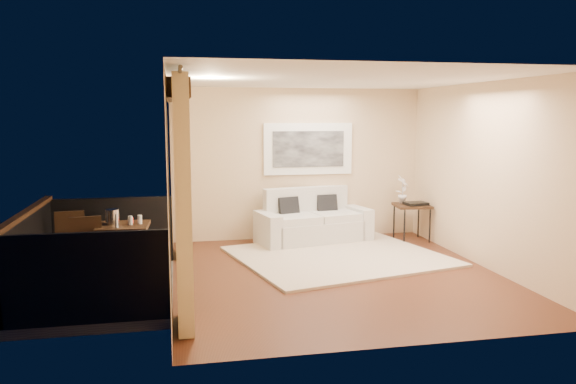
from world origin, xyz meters
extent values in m
plane|color=#552A19|center=(0.00, 0.00, 0.00)|extent=(5.00, 5.00, 0.00)
plane|color=white|center=(0.00, 0.00, 2.70)|extent=(5.00, 5.00, 0.00)
plane|color=#D0B28B|center=(0.00, 2.50, 1.35)|extent=(4.50, 0.00, 4.50)
plane|color=#D0B28B|center=(0.00, -2.50, 1.35)|extent=(4.50, 0.00, 4.50)
plane|color=#D0B28B|center=(2.25, 0.00, 1.35)|extent=(0.00, 5.00, 5.00)
plane|color=#D0B28B|center=(-2.25, 1.85, 1.35)|extent=(0.00, 2.70, 2.70)
plane|color=#D0B28B|center=(-2.25, -1.85, 1.35)|extent=(0.00, 2.70, 2.70)
plane|color=#D0B28B|center=(-2.25, 0.00, 2.55)|extent=(0.00, 2.40, 2.40)
cube|color=#321D10|center=(-2.13, 0.00, 2.52)|extent=(0.28, 2.40, 0.22)
cube|color=#605B56|center=(-3.15, 0.00, -0.06)|extent=(1.80, 2.60, 0.12)
cube|color=black|center=(-4.01, 0.00, 0.50)|extent=(0.06, 2.60, 1.00)
cube|color=black|center=(-3.15, 1.27, 0.50)|extent=(1.80, 0.06, 1.00)
cube|color=black|center=(-3.15, -1.27, 0.50)|extent=(1.80, 0.06, 1.00)
cube|color=#321D10|center=(-4.01, 0.00, 1.02)|extent=(0.10, 2.60, 0.06)
cube|color=#D4BB82|center=(-2.11, 1.55, 1.32)|extent=(0.16, 0.75, 2.62)
cube|color=#D4BB82|center=(-2.11, -1.55, 1.32)|extent=(0.16, 0.75, 2.62)
cylinder|color=#4C473F|center=(-2.11, 0.00, 2.63)|extent=(0.04, 4.80, 0.04)
cube|color=white|center=(0.17, 2.47, 1.62)|extent=(1.62, 0.05, 0.92)
cube|color=black|center=(0.17, 2.44, 1.62)|extent=(1.30, 0.02, 0.64)
cube|color=beige|center=(0.30, 0.93, 0.02)|extent=(3.57, 3.28, 0.04)
cube|color=silver|center=(0.17, 2.02, 0.20)|extent=(1.73, 1.15, 0.39)
cube|color=silver|center=(0.10, 2.34, 0.56)|extent=(1.60, 0.53, 0.77)
cube|color=silver|center=(-0.68, 1.84, 0.29)|extent=(0.39, 0.87, 0.58)
cube|color=silver|center=(1.02, 2.20, 0.29)|extent=(0.39, 0.87, 0.58)
cube|color=silver|center=(-0.20, 1.91, 0.46)|extent=(0.89, 0.89, 0.13)
cube|color=silver|center=(0.55, 2.07, 0.46)|extent=(0.89, 0.89, 0.13)
cube|color=black|center=(-0.25, 2.12, 0.62)|extent=(0.41, 0.27, 0.38)
cube|color=black|center=(0.48, 2.28, 0.62)|extent=(0.39, 0.20, 0.38)
cube|color=#321D10|center=(1.93, 1.85, 0.63)|extent=(0.66, 0.66, 0.04)
cylinder|color=black|center=(1.69, 1.61, 0.30)|extent=(0.03, 0.03, 0.60)
cylinder|color=black|center=(2.17, 1.61, 0.30)|extent=(0.03, 0.03, 0.60)
cylinder|color=black|center=(1.69, 2.09, 0.30)|extent=(0.03, 0.03, 0.60)
cylinder|color=black|center=(2.17, 2.09, 0.30)|extent=(0.03, 0.03, 0.60)
cube|color=black|center=(1.97, 1.79, 0.67)|extent=(0.41, 0.33, 0.05)
imported|color=white|center=(1.81, 2.03, 0.90)|extent=(0.32, 0.32, 0.51)
cube|color=#321D10|center=(-2.88, 0.27, 0.75)|extent=(0.69, 0.69, 0.05)
cylinder|color=#321D10|center=(-3.15, 0.00, 0.36)|extent=(0.04, 0.04, 0.72)
cylinder|color=#321D10|center=(-2.61, 0.00, 0.36)|extent=(0.04, 0.04, 0.72)
cylinder|color=#321D10|center=(-3.15, 0.54, 0.36)|extent=(0.04, 0.04, 0.72)
cylinder|color=#321D10|center=(-2.61, 0.54, 0.36)|extent=(0.04, 0.04, 0.72)
cube|color=#321D10|center=(-3.66, 0.91, 0.42)|extent=(0.44, 0.44, 0.05)
cube|color=#321D10|center=(-3.64, 0.73, 0.65)|extent=(0.39, 0.10, 0.51)
cylinder|color=#321D10|center=(-3.52, 1.09, 0.20)|extent=(0.03, 0.03, 0.40)
cylinder|color=#321D10|center=(-3.84, 1.04, 0.20)|extent=(0.03, 0.03, 0.40)
cylinder|color=#321D10|center=(-3.48, 0.77, 0.20)|extent=(0.03, 0.03, 0.40)
cylinder|color=#321D10|center=(-3.79, 0.73, 0.20)|extent=(0.03, 0.03, 0.40)
cube|color=#321D10|center=(-3.31, -0.07, 0.43)|extent=(0.46, 0.46, 0.05)
cube|color=#321D10|center=(-3.34, 0.11, 0.67)|extent=(0.40, 0.11, 0.52)
cylinder|color=#321D10|center=(-3.44, -0.26, 0.21)|extent=(0.03, 0.03, 0.41)
cylinder|color=#321D10|center=(-3.12, -0.21, 0.21)|extent=(0.03, 0.03, 0.41)
cylinder|color=#321D10|center=(-3.49, 0.06, 0.21)|extent=(0.03, 0.03, 0.41)
cylinder|color=#321D10|center=(-3.17, 0.11, 0.21)|extent=(0.03, 0.03, 0.41)
cylinder|color=silver|center=(-3.02, 0.32, 0.88)|extent=(0.18, 0.18, 0.20)
cylinder|color=red|center=(-2.79, 0.38, 0.81)|extent=(0.06, 0.06, 0.07)
cylinder|color=silver|center=(-2.94, 0.06, 0.87)|extent=(0.04, 0.04, 0.18)
cylinder|color=silver|center=(-2.78, 0.23, 0.84)|extent=(0.06, 0.06, 0.12)
cylinder|color=silver|center=(-2.66, 0.27, 0.84)|extent=(0.06, 0.06, 0.12)
camera|label=1|loc=(-2.17, -7.36, 2.22)|focal=35.00mm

